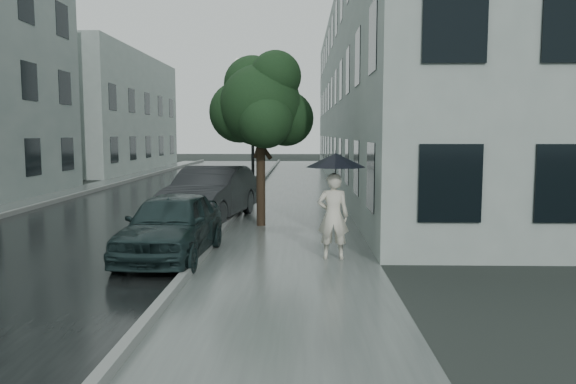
{
  "coord_description": "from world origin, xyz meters",
  "views": [
    {
      "loc": [
        0.47,
        -9.23,
        2.55
      ],
      "look_at": [
        0.18,
        2.68,
        1.3
      ],
      "focal_mm": 35.0,
      "sensor_mm": 36.0,
      "label": 1
    }
  ],
  "objects_px": {
    "lamp_post": "(249,119)",
    "car_near": "(172,225)",
    "street_tree": "(261,105)",
    "car_far": "(211,193)",
    "pedestrian": "(333,216)"
  },
  "relations": [
    {
      "from": "lamp_post",
      "to": "car_near",
      "type": "bearing_deg",
      "value": -109.51
    },
    {
      "from": "street_tree",
      "to": "car_far",
      "type": "distance_m",
      "value": 3.11
    },
    {
      "from": "street_tree",
      "to": "car_far",
      "type": "relative_size",
      "value": 0.99
    },
    {
      "from": "street_tree",
      "to": "car_near",
      "type": "xyz_separation_m",
      "value": [
        -1.55,
        -4.12,
        -2.65
      ]
    },
    {
      "from": "car_near",
      "to": "lamp_post",
      "type": "bearing_deg",
      "value": 89.34
    },
    {
      "from": "pedestrian",
      "to": "lamp_post",
      "type": "xyz_separation_m",
      "value": [
        -2.7,
        10.76,
        2.2
      ]
    },
    {
      "from": "pedestrian",
      "to": "lamp_post",
      "type": "relative_size",
      "value": 0.32
    },
    {
      "from": "pedestrian",
      "to": "car_near",
      "type": "relative_size",
      "value": 0.44
    },
    {
      "from": "car_far",
      "to": "street_tree",
      "type": "bearing_deg",
      "value": -21.01
    },
    {
      "from": "street_tree",
      "to": "car_near",
      "type": "relative_size",
      "value": 1.2
    },
    {
      "from": "lamp_post",
      "to": "car_far",
      "type": "distance_m",
      "value": 6.12
    },
    {
      "from": "street_tree",
      "to": "lamp_post",
      "type": "relative_size",
      "value": 0.88
    },
    {
      "from": "street_tree",
      "to": "car_near",
      "type": "bearing_deg",
      "value": -110.58
    },
    {
      "from": "pedestrian",
      "to": "car_far",
      "type": "distance_m",
      "value": 6.09
    },
    {
      "from": "lamp_post",
      "to": "car_far",
      "type": "xyz_separation_m",
      "value": [
        -0.61,
        -5.64,
        -2.3
      ]
    }
  ]
}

